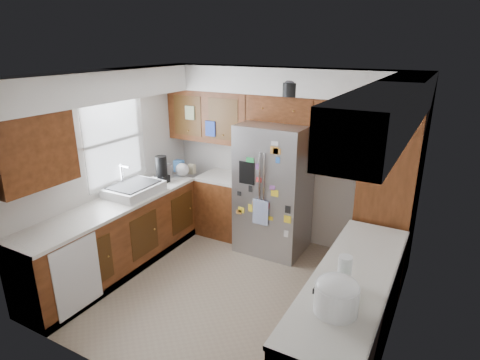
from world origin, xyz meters
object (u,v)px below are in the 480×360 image
rice_cooker (337,294)px  paper_towel (345,270)px  fridge (274,189)px  pantry (389,197)px

rice_cooker → paper_towel: size_ratio=1.32×
fridge → rice_cooker: 2.69m
fridge → paper_towel: (1.46, -1.84, 0.15)m
fridge → paper_towel: 2.35m
rice_cooker → paper_towel: 0.38m
fridge → rice_cooker: bearing=-56.0°
pantry → rice_cooker: bearing=-90.0°
rice_cooker → fridge: bearing=124.0°
pantry → rice_cooker: 2.17m
pantry → fridge: 1.51m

